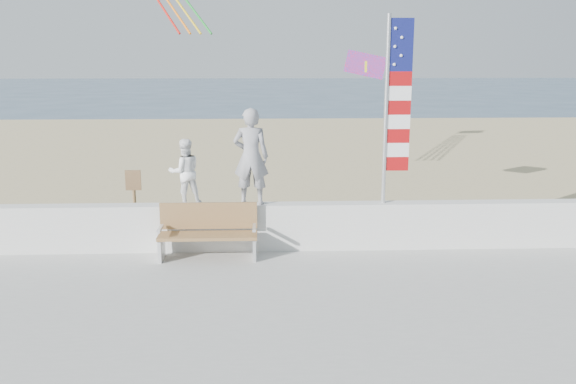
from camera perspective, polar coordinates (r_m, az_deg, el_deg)
name	(u,v)px	position (r m, az deg, el deg)	size (l,w,h in m)	color
ground	(280,297)	(10.04, -0.73, -9.79)	(220.00, 220.00, 0.00)	#304760
sand	(272,183)	(18.67, -1.51, 0.82)	(90.00, 40.00, 0.08)	tan
seawall	(277,226)	(11.73, -1.02, -3.24)	(30.00, 0.35, 0.90)	silver
adult	(251,157)	(11.43, -3.49, 3.32)	(0.66, 0.44, 1.82)	gray
child	(185,172)	(11.57, -9.63, 1.85)	(0.61, 0.47, 1.25)	white
bench	(208,231)	(11.32, -7.48, -3.62)	(1.80, 0.57, 1.00)	olive
flag	(393,102)	(11.57, 9.81, 8.27)	(0.50, 0.08, 3.50)	silver
parafoil_kite	(366,65)	(15.30, 7.35, 11.71)	(1.09, 0.46, 0.72)	red
sign	(134,198)	(13.05, -14.19, -0.57)	(0.32, 0.07, 1.46)	olive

